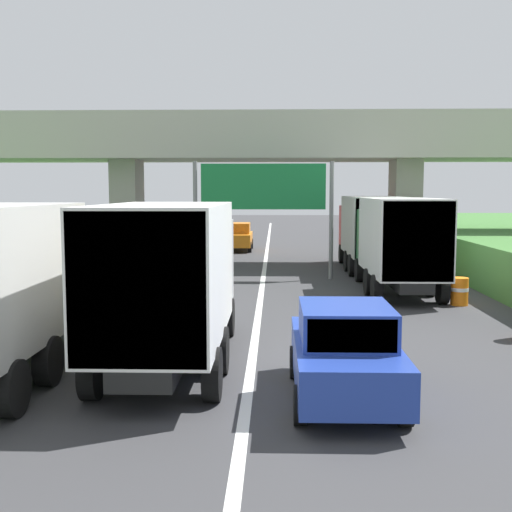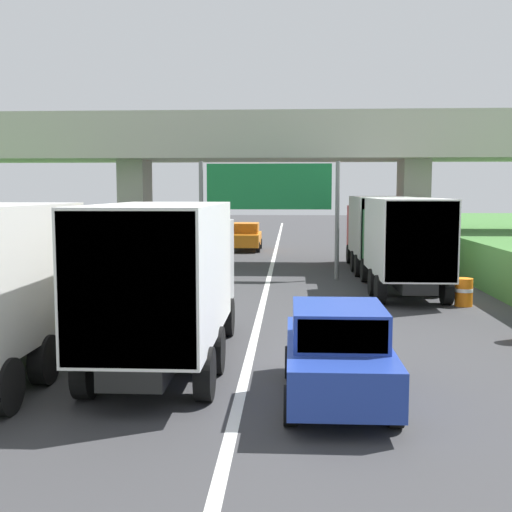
% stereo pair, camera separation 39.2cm
% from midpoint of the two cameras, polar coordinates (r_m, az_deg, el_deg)
% --- Properties ---
extents(lane_centre_stripe, '(0.20, 95.58, 0.01)m').
position_cam_midpoint_polar(lane_centre_stripe, '(25.49, 0.14, -2.47)').
color(lane_centre_stripe, white).
rests_on(lane_centre_stripe, ground).
extents(overpass_bridge, '(40.00, 4.80, 7.42)m').
position_cam_midpoint_polar(overpass_bridge, '(32.22, 0.49, 9.17)').
color(overpass_bridge, '#ADA89E').
rests_on(overpass_bridge, ground).
extents(overhead_highway_sign, '(5.88, 0.18, 4.92)m').
position_cam_midpoint_polar(overhead_highway_sign, '(26.66, 0.23, 5.63)').
color(overhead_highway_sign, slate).
rests_on(overhead_highway_sign, ground).
extents(truck_yellow, '(2.44, 7.30, 3.44)m').
position_cam_midpoint_polar(truck_yellow, '(13.58, -22.50, -2.06)').
color(truck_yellow, black).
rests_on(truck_yellow, ground).
extents(truck_red, '(2.44, 7.30, 3.44)m').
position_cam_midpoint_polar(truck_red, '(30.12, 9.78, 2.42)').
color(truck_red, black).
rests_on(truck_red, ground).
extents(truck_silver, '(2.44, 7.30, 3.44)m').
position_cam_midpoint_polar(truck_silver, '(13.50, -8.39, -1.72)').
color(truck_silver, black).
rests_on(truck_silver, ground).
extents(truck_green, '(2.44, 7.30, 3.44)m').
position_cam_midpoint_polar(truck_green, '(23.49, 12.06, 1.42)').
color(truck_green, black).
rests_on(truck_green, ground).
extents(car_blue, '(1.86, 4.10, 1.72)m').
position_cam_midpoint_polar(car_blue, '(11.42, 6.96, -8.59)').
color(car_blue, '#233D9E').
rests_on(car_blue, ground).
extents(car_orange, '(1.86, 4.10, 1.72)m').
position_cam_midpoint_polar(car_orange, '(39.51, -1.97, 1.74)').
color(car_orange, orange).
rests_on(car_orange, ground).
extents(construction_barrel_3, '(0.57, 0.57, 0.90)m').
position_cam_midpoint_polar(construction_barrel_3, '(21.61, 17.26, -3.03)').
color(construction_barrel_3, orange).
rests_on(construction_barrel_3, ground).
extents(construction_barrel_4, '(0.57, 0.57, 0.90)m').
position_cam_midpoint_polar(construction_barrel_4, '(26.27, 15.00, -1.42)').
color(construction_barrel_4, orange).
rests_on(construction_barrel_4, ground).
extents(construction_barrel_5, '(0.57, 0.57, 0.90)m').
position_cam_midpoint_polar(construction_barrel_5, '(30.88, 12.52, -0.30)').
color(construction_barrel_5, orange).
rests_on(construction_barrel_5, ground).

